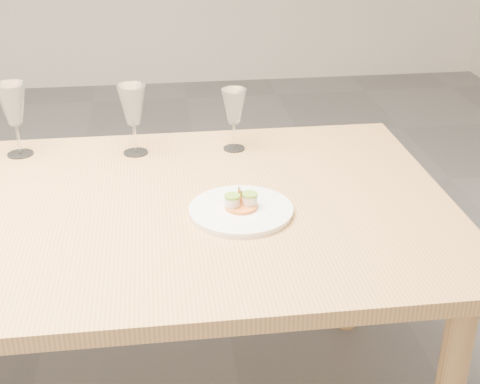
{
  "coord_description": "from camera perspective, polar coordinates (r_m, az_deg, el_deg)",
  "views": [
    {
      "loc": [
        0.45,
        -1.53,
        1.54
      ],
      "look_at": [
        0.65,
        -0.05,
        0.8
      ],
      "focal_mm": 50.0,
      "sensor_mm": 36.0,
      "label": 1
    }
  ],
  "objects": [
    {
      "name": "wine_glass_0",
      "position": [
        2.06,
        -18.82,
        7.0
      ],
      "size": [
        0.09,
        0.09,
        0.22
      ],
      "color": "white",
      "rests_on": "dining_table"
    },
    {
      "name": "dinner_plate",
      "position": [
        1.66,
        0.1,
        -1.5
      ],
      "size": [
        0.26,
        0.26,
        0.07
      ],
      "rotation": [
        0.0,
        0.0,
        -0.42
      ],
      "color": "white",
      "rests_on": "dining_table"
    },
    {
      "name": "wine_glass_1",
      "position": [
        1.98,
        -9.17,
        7.24
      ],
      "size": [
        0.09,
        0.09,
        0.21
      ],
      "color": "white",
      "rests_on": "dining_table"
    },
    {
      "name": "wine_glass_2",
      "position": [
        2.0,
        -0.52,
        7.19
      ],
      "size": [
        0.08,
        0.08,
        0.19
      ],
      "color": "white",
      "rests_on": "dining_table"
    }
  ]
}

